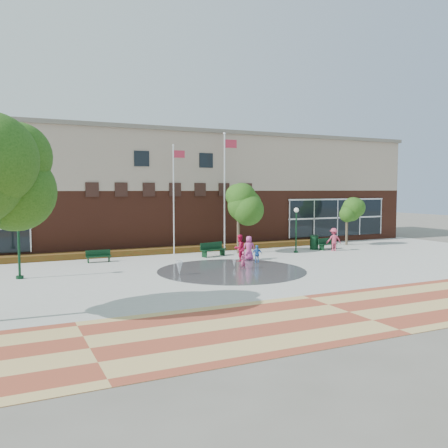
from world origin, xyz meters
name	(u,v)px	position (x,y,z in m)	size (l,w,h in m)	color
ground	(258,280)	(0.00, 0.00, 0.00)	(120.00, 120.00, 0.00)	#666056
plaza_concrete	(224,268)	(0.00, 4.00, 0.00)	(46.00, 18.00, 0.01)	#A8A8A0
paver_band	(349,312)	(0.00, -7.00, 0.00)	(46.00, 6.00, 0.01)	#9C422B
splash_pad	(232,271)	(0.00, 3.00, 0.00)	(8.40, 8.40, 0.01)	#383A3D
library_building	(155,189)	(0.00, 17.48, 4.64)	(44.40, 10.40, 9.20)	#59291C
flower_bed	(180,253)	(0.00, 11.60, 0.00)	(26.00, 1.20, 0.40)	maroon
flagpole_left	(174,194)	(-0.66, 10.79, 4.32)	(0.91, 0.15, 7.75)	white
flagpole_right	(225,185)	(3.41, 11.00, 4.91)	(1.09, 0.18, 8.78)	white
lamp_left	(18,231)	(-10.93, 5.50, 2.48)	(0.42, 0.42, 3.99)	black
lamp_right	(296,225)	(7.59, 7.82, 2.04)	(0.35, 0.35, 3.29)	black
bench_left	(99,259)	(-6.22, 9.39, 0.25)	(1.56, 0.46, 0.78)	black
bench_mid	(213,252)	(1.39, 8.66, 0.31)	(2.01, 1.06, 0.97)	black
bench_right	(328,246)	(10.80, 8.31, 0.29)	(1.83, 0.91, 0.88)	black
trash_can	(314,242)	(9.89, 8.80, 0.57)	(0.68, 0.68, 1.12)	black
tree_mid	(238,203)	(3.66, 9.35, 3.63)	(2.95, 2.95, 4.98)	#443829
tree_small_right	(347,211)	(14.10, 10.10, 2.79)	(2.23, 2.23, 3.82)	#443829
water_jet_a	(179,276)	(-3.16, 2.91, 0.00)	(0.40, 0.40, 0.78)	white
water_jet_b	(234,268)	(0.57, 3.80, 0.00)	(0.21, 0.21, 0.48)	white
child_splash	(243,261)	(0.80, 3.13, 0.52)	(0.38, 0.25, 1.05)	#C14472
adult_red	(239,248)	(1.99, 5.91, 0.86)	(0.84, 0.66, 1.73)	#C9123D
adult_pink	(249,248)	(2.86, 6.23, 0.79)	(0.77, 0.50, 1.58)	#BF3F8C
child_blue	(257,254)	(2.69, 4.86, 0.57)	(0.67, 0.28, 1.14)	blue
person_bench	(334,240)	(10.74, 7.51, 0.86)	(1.11, 0.64, 1.72)	#C83D5E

